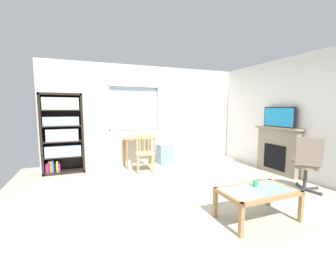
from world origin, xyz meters
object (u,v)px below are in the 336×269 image
plastic_drawer_unit (165,154)px  office_chair (307,162)px  tv (279,117)px  bookshelf (62,132)px  wooden_chair (145,152)px  coffee_table (258,194)px  desk_under_window (139,143)px  sippy_cup (256,183)px  fireplace (278,150)px

plastic_drawer_unit → office_chair: (1.60, -2.90, 0.29)m
plastic_drawer_unit → tv: (2.09, -1.81, 1.04)m
bookshelf → wooden_chair: 1.95m
coffee_table → bookshelf: bearing=127.0°
desk_under_window → coffee_table: 3.39m
sippy_cup → coffee_table: bearing=-118.7°
wooden_chair → coffee_table: size_ratio=0.88×
wooden_chair → coffee_table: bearing=-74.4°
office_chair → coffee_table: bearing=-163.8°
bookshelf → wooden_chair: size_ratio=2.04×
tv → office_chair: size_ratio=0.82×
wooden_chair → office_chair: 3.28m
desk_under_window → wooden_chair: wooden_chair is taller
plastic_drawer_unit → sippy_cup: plastic_drawer_unit is taller
bookshelf → desk_under_window: bookshelf is taller
desk_under_window → coffee_table: (0.78, -3.29, -0.25)m
fireplace → sippy_cup: 2.46m
desk_under_window → fireplace: fireplace is taller
bookshelf → sippy_cup: bearing=-51.6°
fireplace → desk_under_window: bearing=148.2°
tv → office_chair: tv is taller
wooden_chair → fireplace: fireplace is taller
plastic_drawer_unit → coffee_table: 3.35m
desk_under_window → coffee_table: size_ratio=0.79×
tv → bookshelf: bearing=157.9°
fireplace → tv: (-0.02, 0.00, 0.76)m
desk_under_window → sippy_cup: desk_under_window is taller
bookshelf → office_chair: bearing=-35.8°
bookshelf → plastic_drawer_unit: 2.59m
plastic_drawer_unit → office_chair: bearing=-61.2°
plastic_drawer_unit → desk_under_window: bearing=-176.0°
wooden_chair → office_chair: (2.31, -2.33, 0.09)m
wooden_chair → coffee_table: wooden_chair is taller
plastic_drawer_unit → bookshelf: bearing=178.7°
bookshelf → tv: bookshelf is taller
tv → wooden_chair: bearing=156.1°
bookshelf → plastic_drawer_unit: size_ratio=3.51×
plastic_drawer_unit → sippy_cup: bearing=-87.9°
plastic_drawer_unit → office_chair: size_ratio=0.52×
desk_under_window → plastic_drawer_unit: size_ratio=1.54×
coffee_table → sippy_cup: bearing=61.3°
coffee_table → sippy_cup: size_ratio=11.31×
bookshelf → wooden_chair: bookshelf is taller
coffee_table → sippy_cup: 0.16m
fireplace → office_chair: bearing=-115.3°
desk_under_window → fireplace: 3.33m
tv → sippy_cup: (-1.97, -1.44, -0.83)m
bookshelf → office_chair: (4.09, -2.95, -0.41)m
bookshelf → plastic_drawer_unit: bearing=-1.3°
fireplace → coffee_table: size_ratio=1.14×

